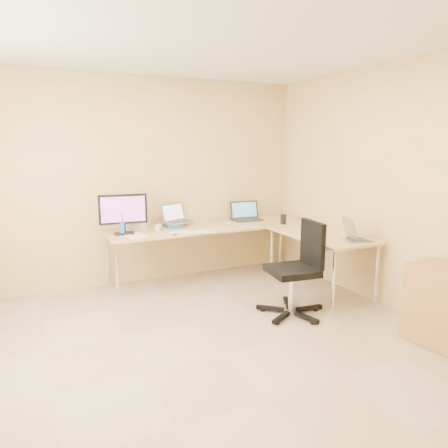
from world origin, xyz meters
name	(u,v)px	position (x,y,z in m)	size (l,w,h in m)	color
floor	(222,355)	(0.00, 0.00, 0.00)	(4.50, 4.50, 0.00)	tan
ceiling	(222,29)	(0.00, 0.00, 2.60)	(4.50, 4.50, 0.00)	white
wall_back	(146,181)	(0.00, 2.25, 1.30)	(4.50, 4.50, 0.00)	#DDB76A
wall_right	(410,191)	(2.10, 0.00, 1.30)	(4.50, 4.50, 0.00)	#DDB76A
desk_main	(211,254)	(0.72, 1.85, 0.36)	(2.65, 0.70, 0.73)	tan
desk_return	(320,264)	(1.70, 0.85, 0.36)	(0.70, 1.30, 0.73)	tan
monitor	(123,214)	(-0.39, 1.84, 0.97)	(0.55, 0.18, 0.47)	black
book_stack	(173,225)	(0.26, 2.00, 0.75)	(0.20, 0.27, 0.04)	#1C5E5C
laptop_center	(178,213)	(0.35, 2.03, 0.90)	(0.37, 0.28, 0.24)	#9899B0
laptop_black	(247,211)	(1.35, 2.02, 0.86)	(0.41, 0.30, 0.26)	black
keyboard	(197,232)	(0.41, 1.55, 0.74)	(0.44, 0.12, 0.02)	silver
mouse	(228,224)	(0.95, 1.81, 0.75)	(0.10, 0.07, 0.04)	silver
mug	(158,228)	(0.02, 1.85, 0.77)	(0.09, 0.09, 0.08)	silver
cd_stack	(174,234)	(0.12, 1.55, 0.74)	(0.10, 0.10, 0.03)	#A9AFCC
water_bottle	(122,223)	(-0.40, 1.86, 0.86)	(0.07, 0.07, 0.26)	#2771B4
papers	(135,235)	(-0.30, 1.71, 0.73)	(0.21, 0.30, 0.01)	white
white_box	(136,226)	(-0.20, 2.05, 0.77)	(0.23, 0.16, 0.08)	white
desk_fan	(135,219)	(-0.20, 2.02, 0.87)	(0.22, 0.22, 0.28)	white
black_cup	(283,219)	(1.64, 1.55, 0.79)	(0.07, 0.07, 0.13)	black
laptop_return	(358,232)	(1.82, 0.38, 0.84)	(0.25, 0.32, 0.21)	#AAABB5
office_chair	(292,269)	(1.02, 0.46, 0.50)	(0.60, 0.60, 1.00)	black
cabinet	(441,305)	(1.85, -0.65, 0.36)	(0.41, 0.51, 0.71)	brown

